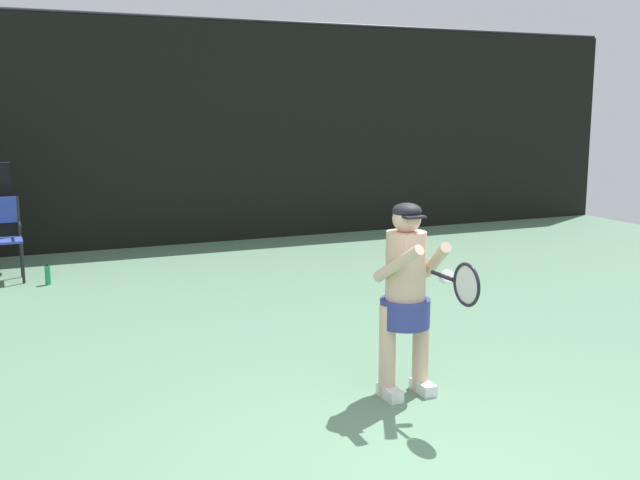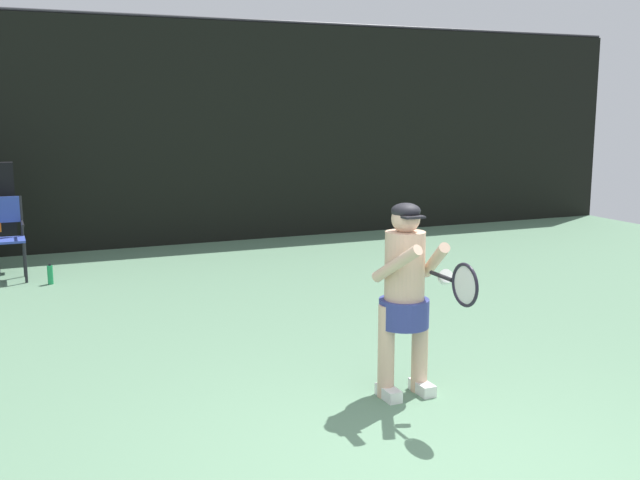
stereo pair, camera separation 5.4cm
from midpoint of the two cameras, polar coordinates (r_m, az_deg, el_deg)
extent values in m
cube|color=slate|center=(4.94, 8.33, -17.08)|extent=(18.00, 22.00, 0.02)
cube|color=black|center=(12.44, -12.78, 7.77)|extent=(18.00, 0.12, 3.60)
cylinder|color=#38383D|center=(12.52, -13.12, 16.17)|extent=(18.00, 0.05, 0.05)
cylinder|color=black|center=(10.38, -21.63, -1.65)|extent=(0.04, 0.04, 0.52)
cylinder|color=black|center=(10.78, -21.72, -1.25)|extent=(0.04, 0.04, 0.52)
cube|color=#2F44A0|center=(10.53, -23.07, -0.07)|extent=(0.52, 0.44, 0.03)
cylinder|color=black|center=(10.70, -21.90, 1.59)|extent=(0.04, 0.04, 0.56)
cylinder|color=black|center=(10.50, -21.84, 1.12)|extent=(0.04, 0.44, 0.04)
cylinder|color=#1F9552|center=(10.22, -19.97, -2.52)|extent=(0.07, 0.07, 0.24)
cylinder|color=black|center=(10.20, -20.02, -1.80)|extent=(0.03, 0.03, 0.03)
cube|color=white|center=(6.00, 5.01, -11.40)|extent=(0.11, 0.26, 0.09)
cube|color=white|center=(6.14, 7.51, -10.94)|extent=(0.11, 0.26, 0.09)
cylinder|color=#DBB293|center=(5.93, 4.82, -8.34)|extent=(0.13, 0.13, 0.74)
cylinder|color=#DBB293|center=(6.07, 7.34, -7.94)|extent=(0.13, 0.13, 0.74)
cylinder|color=navy|center=(5.91, 6.15, -5.46)|extent=(0.39, 0.39, 0.22)
cylinder|color=#DBB293|center=(5.83, 6.21, -2.08)|extent=(0.31, 0.31, 0.56)
sphere|color=#DBB293|center=(5.76, 6.28, 1.61)|extent=(0.22, 0.22, 0.22)
ellipsoid|color=black|center=(5.75, 6.30, 2.21)|extent=(0.22, 0.22, 0.12)
cube|color=black|center=(5.67, 6.79, 1.75)|extent=(0.17, 0.12, 0.02)
cylinder|color=#DBB293|center=(5.59, 5.61, -1.80)|extent=(0.20, 0.49, 0.35)
cylinder|color=#DBB293|center=(5.76, 8.48, -1.52)|extent=(0.20, 0.49, 0.35)
cylinder|color=white|center=(5.69, 9.26, -2.75)|extent=(0.13, 0.12, 0.12)
cylinder|color=black|center=(5.61, 8.94, -2.69)|extent=(0.03, 0.28, 0.03)
torus|color=black|center=(5.36, 10.70, -3.33)|extent=(0.02, 0.31, 0.31)
ellipsoid|color=silver|center=(5.36, 10.70, -3.33)|extent=(0.01, 0.26, 0.26)
camera|label=1|loc=(0.03, -90.54, -0.10)|focal=42.46mm
camera|label=2|loc=(0.03, 89.46, 0.10)|focal=42.46mm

